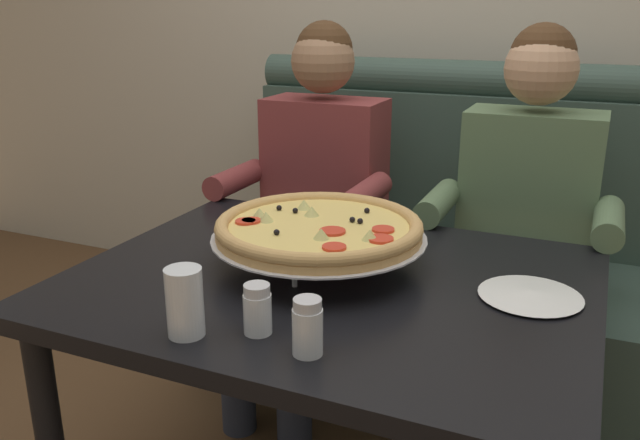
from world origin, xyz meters
TOP-DOWN VIEW (x-y plane):
  - booth_bench at (0.00, 0.92)m, footprint 1.52×0.78m
  - dining_table at (0.00, 0.00)m, footprint 1.16×0.91m
  - diner_left at (-0.34, 0.66)m, footprint 0.54×0.64m
  - diner_right at (0.34, 0.66)m, footprint 0.54×0.64m
  - pizza at (-0.05, 0.05)m, footprint 0.50×0.50m
  - shaker_pepper_flakes at (0.10, -0.34)m, footprint 0.05×0.05m
  - shaker_oregano at (-0.02, -0.30)m, footprint 0.05×0.05m
  - plate_near_left at (0.43, 0.07)m, footprint 0.22×0.22m
  - drinking_glass at (-0.14, -0.36)m, footprint 0.07×0.07m

SIDE VIEW (x-z plane):
  - booth_bench at x=0.00m, z-range -0.17..0.96m
  - dining_table at x=0.00m, z-range 0.28..1.00m
  - diner_left at x=-0.34m, z-range 0.07..1.35m
  - diner_right at x=0.34m, z-range 0.07..1.35m
  - plate_near_left at x=0.43m, z-range 0.73..0.75m
  - shaker_oregano at x=-0.02m, z-range 0.72..0.82m
  - shaker_pepper_flakes at x=0.10m, z-range 0.72..0.83m
  - drinking_glass at x=-0.14m, z-range 0.72..0.85m
  - pizza at x=-0.05m, z-range 0.76..0.89m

